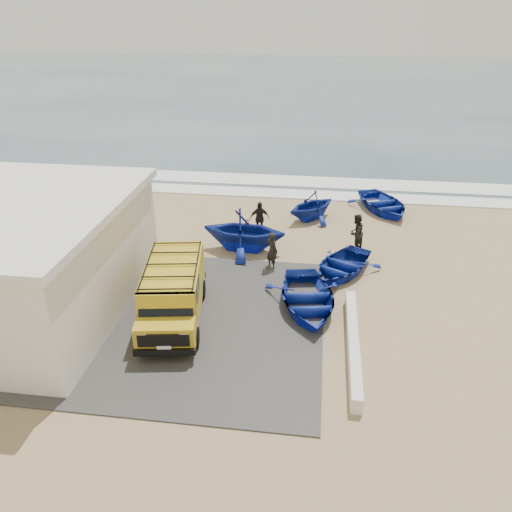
{
  "coord_description": "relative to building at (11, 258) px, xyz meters",
  "views": [
    {
      "loc": [
        3.55,
        -16.91,
        10.59
      ],
      "look_at": [
        1.14,
        1.21,
        1.2
      ],
      "focal_mm": 35.0,
      "sensor_mm": 36.0,
      "label": 1
    }
  ],
  "objects": [
    {
      "name": "parapet",
      "position": [
        12.5,
        -1.0,
        -1.89
      ],
      "size": [
        0.35,
        6.0,
        0.55
      ],
      "primitive_type": "cube",
      "color": "silver",
      "rests_on": "ground"
    },
    {
      "name": "slab",
      "position": [
        5.5,
        -0.0,
        -2.14
      ],
      "size": [
        12.0,
        10.0,
        0.05
      ],
      "primitive_type": "cube",
      "color": "#423F3C",
      "rests_on": "ground"
    },
    {
      "name": "boat_far_right",
      "position": [
        14.65,
        12.0,
        -1.73
      ],
      "size": [
        4.42,
        5.06,
        0.87
      ],
      "primitive_type": "imported",
      "rotation": [
        0.0,
        0.0,
        0.4
      ],
      "color": "#132B99",
      "rests_on": "ground"
    },
    {
      "name": "fisherman_back",
      "position": [
        8.17,
        7.95,
        -1.29
      ],
      "size": [
        1.1,
        0.74,
        1.74
      ],
      "primitive_type": "imported",
      "rotation": [
        0.0,
        0.0,
        0.34
      ],
      "color": "black",
      "rests_on": "ground"
    },
    {
      "name": "fisherman_middle",
      "position": [
        12.88,
        6.8,
        -1.27
      ],
      "size": [
        1.05,
        1.1,
        1.79
      ],
      "primitive_type": "imported",
      "rotation": [
        0.0,
        0.0,
        -2.17
      ],
      "color": "black",
      "rests_on": "ground"
    },
    {
      "name": "fisherman_front",
      "position": [
        9.17,
        4.52,
        -1.31
      ],
      "size": [
        0.73,
        0.72,
        1.7
      ],
      "primitive_type": "imported",
      "rotation": [
        0.0,
        0.0,
        2.39
      ],
      "color": "black",
      "rests_on": "ground"
    },
    {
      "name": "ground",
      "position": [
        7.5,
        2.0,
        -2.16
      ],
      "size": [
        160.0,
        160.0,
        0.0
      ],
      "primitive_type": "plane",
      "color": "tan"
    },
    {
      "name": "boat_near_left",
      "position": [
        10.85,
        1.41,
        -1.72
      ],
      "size": [
        3.81,
        4.79,
        0.89
      ],
      "primitive_type": "imported",
      "rotation": [
        0.0,
        0.0,
        0.18
      ],
      "color": "#132B99",
      "rests_on": "ground"
    },
    {
      "name": "surf_line",
      "position": [
        7.5,
        14.0,
        -2.13
      ],
      "size": [
        180.0,
        1.6,
        0.06
      ],
      "primitive_type": "cube",
      "color": "white",
      "rests_on": "ground"
    },
    {
      "name": "surf_wash",
      "position": [
        7.5,
        16.5,
        -2.14
      ],
      "size": [
        180.0,
        2.2,
        0.04
      ],
      "primitive_type": "cube",
      "color": "white",
      "rests_on": "ground"
    },
    {
      "name": "ocean",
      "position": [
        7.5,
        58.0,
        -2.16
      ],
      "size": [
        180.0,
        88.0,
        0.01
      ],
      "primitive_type": "cube",
      "color": "#385166",
      "rests_on": "ground"
    },
    {
      "name": "van",
      "position": [
        6.0,
        0.11,
        -1.0
      ],
      "size": [
        2.75,
        5.31,
        2.17
      ],
      "rotation": [
        0.0,
        0.0,
        0.16
      ],
      "color": "gold",
      "rests_on": "ground"
    },
    {
      "name": "boat_mid_left",
      "position": [
        7.68,
        6.11,
        -1.14
      ],
      "size": [
        4.15,
        3.67,
        2.04
      ],
      "primitive_type": "imported",
      "rotation": [
        0.0,
        0.0,
        1.49
      ],
      "color": "#132B99",
      "rests_on": "ground"
    },
    {
      "name": "building",
      "position": [
        0.0,
        0.0,
        0.0
      ],
      "size": [
        8.4,
        9.4,
        4.3
      ],
      "color": "white",
      "rests_on": "ground"
    },
    {
      "name": "boat_near_right",
      "position": [
        12.21,
        4.4,
        -1.77
      ],
      "size": [
        4.15,
        4.59,
        0.78
      ],
      "primitive_type": "imported",
      "rotation": [
        0.0,
        0.0,
        -0.49
      ],
      "color": "#132B99",
      "rests_on": "ground"
    },
    {
      "name": "boat_far_left",
      "position": [
        10.71,
        10.3,
        -1.36
      ],
      "size": [
        3.99,
        4.01,
        1.6
      ],
      "primitive_type": "imported",
      "rotation": [
        0.0,
        0.0,
        -0.76
      ],
      "color": "#132B99",
      "rests_on": "ground"
    }
  ]
}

